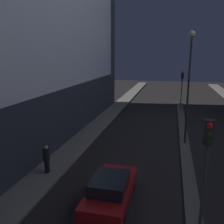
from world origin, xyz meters
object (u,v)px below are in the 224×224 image
at_px(street_lamp, 189,73).
at_px(car_left_lane, 111,189).
at_px(pedestrian_on_left_sidewalk, 47,158).
at_px(traffic_light_mid, 182,82).
at_px(traffic_light_near, 206,157).

xyz_separation_m(street_lamp, car_left_lane, (-3.91, -9.50, -5.05)).
bearing_deg(pedestrian_on_left_sidewalk, street_lamp, 41.39).
height_order(traffic_light_mid, pedestrian_on_left_sidewalk, traffic_light_mid).
relative_size(car_left_lane, pedestrian_on_left_sidewalk, 2.68).
bearing_deg(street_lamp, car_left_lane, -112.38).
distance_m(traffic_light_near, pedestrian_on_left_sidewalk, 9.80).
distance_m(traffic_light_near, street_lamp, 11.84).
relative_size(traffic_light_near, street_lamp, 0.56).
xyz_separation_m(traffic_light_near, car_left_lane, (-3.91, 2.16, -2.98)).
bearing_deg(car_left_lane, street_lamp, 67.62).
xyz_separation_m(traffic_light_near, street_lamp, (0.00, 11.66, 2.07)).
relative_size(traffic_light_near, car_left_lane, 1.06).
distance_m(car_left_lane, pedestrian_on_left_sidewalk, 4.97).
bearing_deg(pedestrian_on_left_sidewalk, traffic_light_near, -26.71).
bearing_deg(pedestrian_on_left_sidewalk, car_left_lane, -24.77).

